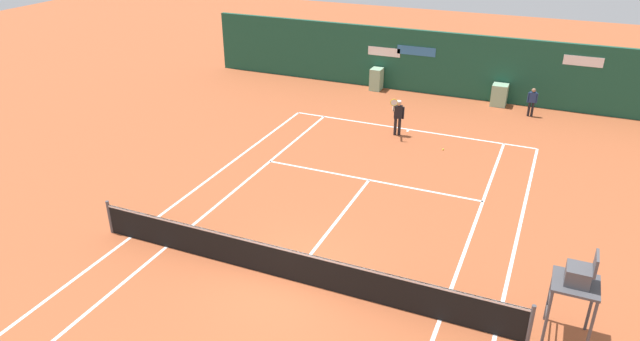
{
  "coord_description": "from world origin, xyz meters",
  "views": [
    {
      "loc": [
        5.66,
        -11.14,
        9.28
      ],
      "look_at": [
        -1.27,
        4.91,
        0.8
      ],
      "focal_mm": 32.28,
      "sensor_mm": 36.0,
      "label": 1
    }
  ],
  "objects_px": {
    "ball_kid_left_post": "(532,100)",
    "tennis_ball_near_service_line": "(443,149)",
    "player_on_baseline": "(398,115)",
    "umpire_chair": "(577,282)"
  },
  "relations": [
    {
      "from": "ball_kid_left_post",
      "to": "tennis_ball_near_service_line",
      "type": "distance_m",
      "value": 6.14
    },
    {
      "from": "player_on_baseline",
      "to": "ball_kid_left_post",
      "type": "relative_size",
      "value": 1.33
    },
    {
      "from": "tennis_ball_near_service_line",
      "to": "player_on_baseline",
      "type": "bearing_deg",
      "value": 160.06
    },
    {
      "from": "player_on_baseline",
      "to": "tennis_ball_near_service_line",
      "type": "relative_size",
      "value": 26.05
    },
    {
      "from": "player_on_baseline",
      "to": "ball_kid_left_post",
      "type": "height_order",
      "value": "player_on_baseline"
    },
    {
      "from": "umpire_chair",
      "to": "tennis_ball_near_service_line",
      "type": "distance_m",
      "value": 10.81
    },
    {
      "from": "umpire_chair",
      "to": "player_on_baseline",
      "type": "xyz_separation_m",
      "value": [
        -7.07,
        10.28,
        -0.63
      ]
    },
    {
      "from": "tennis_ball_near_service_line",
      "to": "ball_kid_left_post",
      "type": "bearing_deg",
      "value": 62.63
    },
    {
      "from": "umpire_chair",
      "to": "player_on_baseline",
      "type": "bearing_deg",
      "value": 34.52
    },
    {
      "from": "ball_kid_left_post",
      "to": "tennis_ball_near_service_line",
      "type": "xyz_separation_m",
      "value": [
        -2.8,
        -5.41,
        -0.74
      ]
    }
  ]
}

